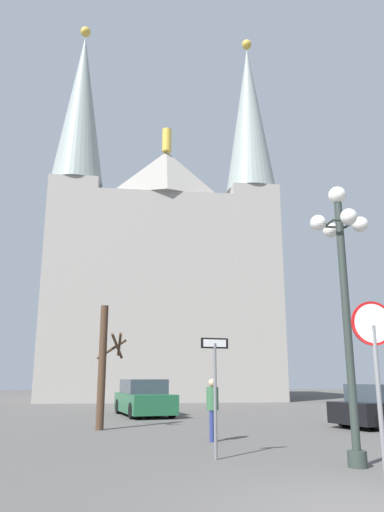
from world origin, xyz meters
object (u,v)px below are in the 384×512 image
(bare_tree, at_px, (104,364))
(pedestrian_walking, at_px, (213,403))
(cathedral, at_px, (161,286))
(street_lamp, at_px, (343,277))
(one_way_arrow_sign, at_px, (215,383))
(parked_car_near_green, at_px, (144,398))
(stop_sign, at_px, (375,354))

(bare_tree, height_order, pedestrian_walking, bare_tree)
(cathedral, height_order, street_lamp, cathedral)
(cathedral, height_order, one_way_arrow_sign, cathedral)
(parked_car_near_green, distance_m, pedestrian_walking, 9.07)
(one_way_arrow_sign, height_order, street_lamp, street_lamp)
(parked_car_near_green, bearing_deg, cathedral, 84.45)
(pedestrian_walking, bearing_deg, bare_tree, 133.70)
(stop_sign, bearing_deg, street_lamp, 80.36)
(street_lamp, relative_size, pedestrian_walking, 3.51)
(pedestrian_walking, bearing_deg, street_lamp, -62.42)
(cathedral, height_order, pedestrian_walking, cathedral)
(stop_sign, relative_size, bare_tree, 0.73)
(pedestrian_walking, bearing_deg, parked_car_near_green, 100.21)
(cathedral, relative_size, pedestrian_walking, 18.06)
(street_lamp, bearing_deg, parked_car_near_green, 105.97)
(one_way_arrow_sign, distance_m, street_lamp, 3.47)
(bare_tree, bearing_deg, stop_sign, -60.86)
(parked_car_near_green, bearing_deg, bare_tree, -104.54)
(bare_tree, xyz_separation_m, parked_car_near_green, (1.48, 5.69, -1.33))
(stop_sign, bearing_deg, one_way_arrow_sign, 128.72)
(one_way_arrow_sign, relative_size, bare_tree, 0.62)
(one_way_arrow_sign, height_order, bare_tree, bare_tree)
(parked_car_near_green, relative_size, pedestrian_walking, 3.00)
(parked_car_near_green, bearing_deg, stop_sign, -76.68)
(stop_sign, xyz_separation_m, bare_tree, (-4.91, 8.81, 0.04))
(cathedral, height_order, stop_sign, cathedral)
(stop_sign, distance_m, pedestrian_walking, 5.96)
(stop_sign, distance_m, street_lamp, 2.27)
(stop_sign, xyz_separation_m, parked_car_near_green, (-3.43, 14.50, -1.29))
(cathedral, bearing_deg, street_lamp, -85.77)
(bare_tree, bearing_deg, pedestrian_walking, -46.30)
(cathedral, distance_m, bare_tree, 22.92)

